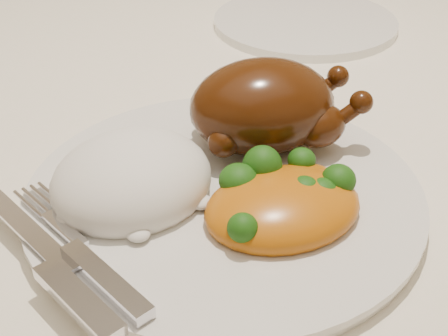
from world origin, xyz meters
TOP-DOWN VIEW (x-y plane):
  - dining_table at (0.00, 0.00)m, footprint 1.60×0.90m
  - tablecloth at (0.00, 0.00)m, footprint 1.73×1.03m
  - dinner_plate at (0.05, -0.10)m, footprint 0.36×0.36m
  - side_plate at (0.36, 0.15)m, footprint 0.30×0.30m
  - roast_chicken at (0.12, -0.07)m, footprint 0.17×0.13m
  - rice_mound at (-0.01, -0.06)m, footprint 0.14×0.13m
  - mac_and_cheese at (0.07, -0.15)m, footprint 0.14×0.12m
  - cutlery at (-0.08, -0.12)m, footprint 0.05×0.20m

SIDE VIEW (x-z plane):
  - dining_table at x=0.00m, z-range 0.29..1.05m
  - tablecloth at x=0.00m, z-range 0.65..0.83m
  - side_plate at x=0.36m, z-range 0.77..0.78m
  - dinner_plate at x=0.05m, z-range 0.77..0.78m
  - cutlery at x=-0.08m, z-range 0.78..0.79m
  - mac_and_cheese at x=0.07m, z-range 0.77..0.82m
  - rice_mound at x=-0.01m, z-range 0.76..0.83m
  - roast_chicken at x=0.12m, z-range 0.78..0.86m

